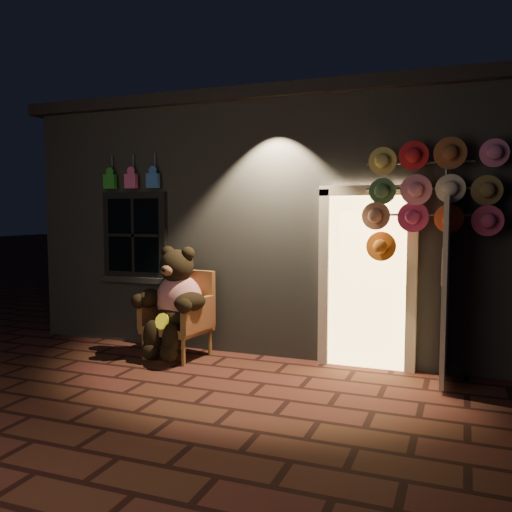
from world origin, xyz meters
The scene contains 5 objects.
ground centered at (0.00, 0.00, 0.00)m, with size 60.00×60.00×0.00m, color #4F221E.
shop_building centered at (0.00, 3.99, 1.74)m, with size 7.30×5.95×3.51m.
wicker_armchair centered at (-0.99, 1.11, 0.55)m, with size 0.84×0.78×1.11m.
teddy_bear centered at (-1.00, 0.97, 0.73)m, with size 1.01×0.84×1.40m.
hat_rack centered at (2.04, 1.28, 2.06)m, with size 1.50×0.22×2.64m.
Camera 1 is at (2.43, -5.03, 1.89)m, focal length 38.00 mm.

